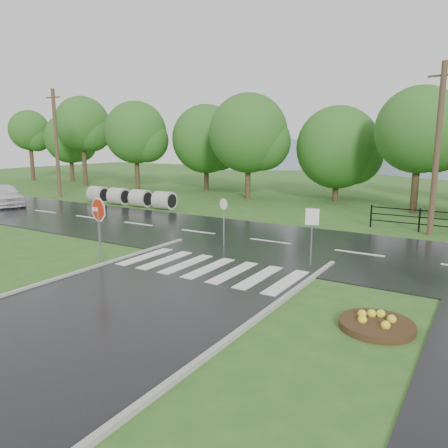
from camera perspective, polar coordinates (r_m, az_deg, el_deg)
The scene contains 13 objects.
ground at distance 12.12m, azimuth -15.47°, elevation -11.59°, with size 120.00×120.00×0.00m, color #2E5E1F.
main_road at distance 19.92m, azimuth 6.05°, elevation -2.39°, with size 90.00×8.00×0.04m, color black.
crosswalk at distance 15.69m, azimuth -1.96°, elevation -5.75°, with size 6.50×2.80×0.02m.
hills at distance 75.38m, azimuth 26.98°, elevation -5.79°, with size 102.00×48.00×48.00m.
treeline at distance 32.66m, azimuth 18.43°, elevation 2.32°, with size 83.20×5.20×10.00m.
culvert_pipes at distance 31.56m, azimuth -12.23°, elevation 3.45°, with size 7.60×1.20×1.20m.
stop_sign at distance 16.39m, azimuth -16.06°, elevation 1.07°, with size 1.18×0.25×2.70m.
flower_bed at distance 11.59m, azimuth 19.33°, elevation -12.17°, with size 1.82×1.82×0.36m.
reg_sign_small at distance 15.88m, azimuth 11.42°, elevation -0.28°, with size 0.47×0.17×2.17m.
reg_sign_round at distance 18.78m, azimuth -0.03°, elevation 1.06°, with size 0.47×0.18×2.11m.
car_white at distance 34.28m, azimuth -26.62°, elevation 2.10°, with size 4.67×1.88×1.59m, color silver.
utility_pole_west at distance 37.77m, azimuth -21.05°, elevation 9.83°, with size 1.52×0.28×8.51m.
utility_pole_east at distance 23.13m, azimuth 26.07°, elevation 8.73°, with size 1.41×0.47×8.11m.
Camera 1 is at (8.37, -7.49, 4.55)m, focal length 35.00 mm.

